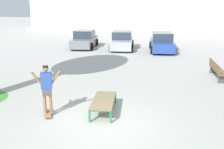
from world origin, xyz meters
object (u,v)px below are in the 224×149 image
(skater, at_px, (47,86))
(park_bench, at_px, (217,69))
(skateboard, at_px, (48,113))
(car_blue, at_px, (162,43))
(car_silver, at_px, (122,41))
(skate_box, at_px, (104,101))
(car_grey, at_px, (85,40))

(skater, bearing_deg, park_bench, 44.00)
(skateboard, relative_size, car_blue, 0.19)
(skateboard, distance_m, car_silver, 14.27)
(skate_box, relative_size, car_silver, 0.45)
(skateboard, xyz_separation_m, park_bench, (6.56, 6.33, 0.37))
(skate_box, distance_m, park_bench, 7.35)
(skater, bearing_deg, skate_box, 21.59)
(skater, distance_m, park_bench, 9.14)
(skate_box, xyz_separation_m, car_blue, (1.71, 13.18, 0.28))
(skateboard, height_order, car_blue, car_blue)
(skate_box, xyz_separation_m, skateboard, (-1.81, -0.72, -0.34))
(skater, bearing_deg, skateboard, -69.92)
(park_bench, bearing_deg, skateboard, -135.99)
(car_silver, bearing_deg, park_bench, -51.18)
(skateboard, bearing_deg, car_blue, 75.76)
(car_grey, distance_m, car_blue, 6.71)
(car_blue, height_order, park_bench, car_blue)
(skate_box, distance_m, car_grey, 14.57)
(skater, distance_m, car_blue, 14.35)
(skater, relative_size, car_silver, 0.39)
(skater, bearing_deg, car_silver, 89.26)
(car_grey, bearing_deg, skateboard, -77.64)
(car_grey, relative_size, car_blue, 1.00)
(skate_box, height_order, park_bench, park_bench)
(skateboard, bearing_deg, skater, 110.08)
(skate_box, height_order, skater, skater)
(car_blue, bearing_deg, skate_box, -97.41)
(skater, xyz_separation_m, car_blue, (3.53, 13.90, -0.38))
(car_grey, height_order, car_blue, same)
(skateboard, xyz_separation_m, skater, (-0.00, 0.00, 0.99))
(skateboard, distance_m, car_blue, 14.36)
(skater, distance_m, car_silver, 14.26)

